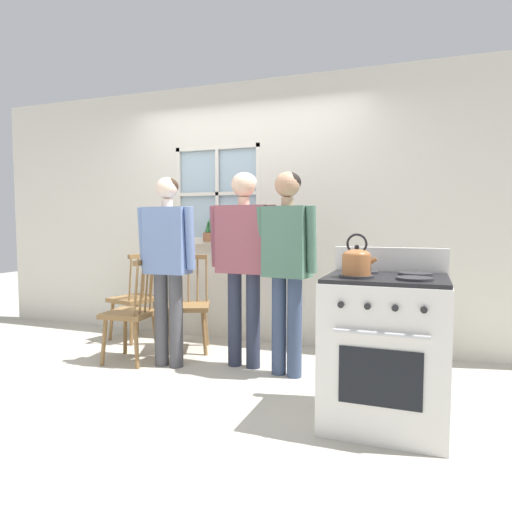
{
  "coord_description": "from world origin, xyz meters",
  "views": [
    {
      "loc": [
        1.76,
        -3.08,
        1.25
      ],
      "look_at": [
        0.58,
        0.1,
        1.0
      ],
      "focal_mm": 32.0,
      "sensor_mm": 36.0,
      "label": 1
    }
  ],
  "objects_px": {
    "person_teen_center": "(244,249)",
    "person_adult_right": "(287,254)",
    "chair_by_window": "(187,306)",
    "stove": "(385,349)",
    "person_elderly_left": "(168,255)",
    "chair_center_cluster": "(132,314)",
    "potted_plant": "(209,233)",
    "chair_near_wall": "(135,299)",
    "kettle": "(357,261)"
  },
  "relations": [
    {
      "from": "stove",
      "to": "kettle",
      "type": "xyz_separation_m",
      "value": [
        -0.16,
        -0.13,
        0.55
      ]
    },
    {
      "from": "chair_by_window",
      "to": "chair_center_cluster",
      "type": "xyz_separation_m",
      "value": [
        -0.29,
        -0.5,
        0.0
      ]
    },
    {
      "from": "person_elderly_left",
      "to": "kettle",
      "type": "relative_size",
      "value": 6.61
    },
    {
      "from": "chair_by_window",
      "to": "chair_center_cluster",
      "type": "bearing_deg",
      "value": -144.17
    },
    {
      "from": "chair_center_cluster",
      "to": "kettle",
      "type": "relative_size",
      "value": 3.76
    },
    {
      "from": "chair_center_cluster",
      "to": "person_elderly_left",
      "type": "xyz_separation_m",
      "value": [
        0.38,
        -0.01,
        0.54
      ]
    },
    {
      "from": "person_elderly_left",
      "to": "stove",
      "type": "height_order",
      "value": "person_elderly_left"
    },
    {
      "from": "chair_by_window",
      "to": "chair_center_cluster",
      "type": "relative_size",
      "value": 1.0
    },
    {
      "from": "person_teen_center",
      "to": "potted_plant",
      "type": "height_order",
      "value": "person_teen_center"
    },
    {
      "from": "potted_plant",
      "to": "person_adult_right",
      "type": "bearing_deg",
      "value": -37.94
    },
    {
      "from": "kettle",
      "to": "potted_plant",
      "type": "distance_m",
      "value": 2.44
    },
    {
      "from": "chair_near_wall",
      "to": "potted_plant",
      "type": "bearing_deg",
      "value": 130.13
    },
    {
      "from": "chair_near_wall",
      "to": "chair_center_cluster",
      "type": "distance_m",
      "value": 0.78
    },
    {
      "from": "person_adult_right",
      "to": "stove",
      "type": "xyz_separation_m",
      "value": [
        0.82,
        -0.65,
        -0.53
      ]
    },
    {
      "from": "chair_by_window",
      "to": "stove",
      "type": "bearing_deg",
      "value": -52.01
    },
    {
      "from": "chair_by_window",
      "to": "stove",
      "type": "height_order",
      "value": "stove"
    },
    {
      "from": "chair_near_wall",
      "to": "person_teen_center",
      "type": "height_order",
      "value": "person_teen_center"
    },
    {
      "from": "chair_center_cluster",
      "to": "person_adult_right",
      "type": "xyz_separation_m",
      "value": [
        1.41,
        0.11,
        0.57
      ]
    },
    {
      "from": "person_teen_center",
      "to": "potted_plant",
      "type": "relative_size",
      "value": 6.18
    },
    {
      "from": "person_teen_center",
      "to": "kettle",
      "type": "xyz_separation_m",
      "value": [
        1.07,
        -0.88,
        -0.0
      ]
    },
    {
      "from": "chair_by_window",
      "to": "potted_plant",
      "type": "height_order",
      "value": "potted_plant"
    },
    {
      "from": "person_elderly_left",
      "to": "kettle",
      "type": "bearing_deg",
      "value": -22.99
    },
    {
      "from": "chair_near_wall",
      "to": "person_teen_center",
      "type": "distance_m",
      "value": 1.61
    },
    {
      "from": "chair_by_window",
      "to": "person_teen_center",
      "type": "distance_m",
      "value": 0.97
    },
    {
      "from": "chair_by_window",
      "to": "kettle",
      "type": "bearing_deg",
      "value": -57.19
    },
    {
      "from": "chair_near_wall",
      "to": "potted_plant",
      "type": "xyz_separation_m",
      "value": [
        0.72,
        0.33,
        0.71
      ]
    },
    {
      "from": "person_elderly_left",
      "to": "potted_plant",
      "type": "height_order",
      "value": "person_elderly_left"
    },
    {
      "from": "person_elderly_left",
      "to": "chair_center_cluster",
      "type": "bearing_deg",
      "value": 177.51
    },
    {
      "from": "person_teen_center",
      "to": "stove",
      "type": "relative_size",
      "value": 1.54
    },
    {
      "from": "chair_center_cluster",
      "to": "kettle",
      "type": "bearing_deg",
      "value": 67.59
    },
    {
      "from": "stove",
      "to": "potted_plant",
      "type": "xyz_separation_m",
      "value": [
        -1.95,
        1.53,
        0.66
      ]
    },
    {
      "from": "chair_near_wall",
      "to": "kettle",
      "type": "bearing_deg",
      "value": 77.36
    },
    {
      "from": "chair_center_cluster",
      "to": "kettle",
      "type": "xyz_separation_m",
      "value": [
        2.07,
        -0.67,
        0.59
      ]
    },
    {
      "from": "person_adult_right",
      "to": "stove",
      "type": "bearing_deg",
      "value": -28.4
    },
    {
      "from": "chair_center_cluster",
      "to": "chair_near_wall",
      "type": "bearing_deg",
      "value": -151.12
    },
    {
      "from": "chair_by_window",
      "to": "stove",
      "type": "distance_m",
      "value": 2.21
    },
    {
      "from": "person_elderly_left",
      "to": "person_teen_center",
      "type": "bearing_deg",
      "value": 17.25
    },
    {
      "from": "chair_near_wall",
      "to": "person_elderly_left",
      "type": "distance_m",
      "value": 1.18
    },
    {
      "from": "potted_plant",
      "to": "chair_by_window",
      "type": "bearing_deg",
      "value": -90.06
    },
    {
      "from": "chair_by_window",
      "to": "chair_near_wall",
      "type": "relative_size",
      "value": 1.0
    },
    {
      "from": "chair_by_window",
      "to": "person_adult_right",
      "type": "relative_size",
      "value": 0.56
    },
    {
      "from": "stove",
      "to": "kettle",
      "type": "height_order",
      "value": "kettle"
    },
    {
      "from": "chair_near_wall",
      "to": "kettle",
      "type": "height_order",
      "value": "kettle"
    },
    {
      "from": "person_adult_right",
      "to": "person_teen_center",
      "type": "bearing_deg",
      "value": 177.49
    },
    {
      "from": "chair_center_cluster",
      "to": "stove",
      "type": "xyz_separation_m",
      "value": [
        2.23,
        -0.54,
        0.04
      ]
    },
    {
      "from": "person_elderly_left",
      "to": "kettle",
      "type": "xyz_separation_m",
      "value": [
        1.69,
        -0.67,
        0.05
      ]
    },
    {
      "from": "person_teen_center",
      "to": "person_adult_right",
      "type": "height_order",
      "value": "person_teen_center"
    },
    {
      "from": "stove",
      "to": "chair_near_wall",
      "type": "bearing_deg",
      "value": 155.86
    },
    {
      "from": "chair_near_wall",
      "to": "person_adult_right",
      "type": "xyz_separation_m",
      "value": [
        1.84,
        -0.54,
        0.57
      ]
    },
    {
      "from": "person_elderly_left",
      "to": "potted_plant",
      "type": "xyz_separation_m",
      "value": [
        -0.09,
        0.99,
        0.17
      ]
    }
  ]
}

